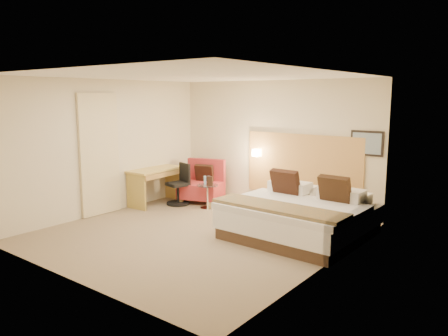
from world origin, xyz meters
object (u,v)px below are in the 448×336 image
Objects in this scene: side_table at (207,195)px; lounge_chair at (202,185)px; bed at (300,216)px; desk at (156,176)px; desk_chair at (180,188)px.

lounge_chair is at bearing 139.49° from side_table.
bed is at bearing -16.57° from lounge_chair.
desk_chair is at bearing 32.91° from desk.
desk is (-3.59, 0.07, 0.28)m from bed.
bed reaches higher than desk_chair.
lounge_chair is (-2.94, 0.87, 0.03)m from bed.
desk_chair is at bearing -173.11° from side_table.
bed is 2.47m from side_table.
lounge_chair is 0.57m from desk_chair.
lounge_chair reaches higher than desk_chair.
side_table is 0.73m from desk_chair.
lounge_chair is 0.84× the size of desk.
side_table is (-2.43, 0.44, -0.06)m from bed.
bed is at bearing -1.09° from desk.
bed is 3.17m from desk_chair.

